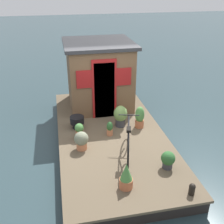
{
  "coord_description": "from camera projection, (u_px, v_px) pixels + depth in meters",
  "views": [
    {
      "loc": [
        -6.33,
        1.27,
        4.19
      ],
      "look_at": [
        -0.2,
        0.0,
        1.06
      ],
      "focal_mm": 43.25,
      "sensor_mm": 36.0,
      "label": 1
    }
  ],
  "objects": [
    {
      "name": "potted_plant_lavender",
      "position": [
        79.0,
        130.0,
        7.07
      ],
      "size": [
        0.24,
        0.24,
        0.43
      ],
      "color": "#B2603D",
      "rests_on": "houseboat_deck"
    },
    {
      "name": "charcoal_grill",
      "position": [
        77.0,
        120.0,
        7.56
      ],
      "size": [
        0.4,
        0.4,
        0.35
      ],
      "color": "black",
      "rests_on": "houseboat_deck"
    },
    {
      "name": "potted_plant_sage",
      "position": [
        81.0,
        140.0,
        6.61
      ],
      "size": [
        0.35,
        0.35,
        0.47
      ],
      "color": "#C6754C",
      "rests_on": "houseboat_deck"
    },
    {
      "name": "houseboat_deck",
      "position": [
        111.0,
        137.0,
        7.56
      ],
      "size": [
        5.92,
        2.86,
        0.36
      ],
      "color": "brown",
      "rests_on": "ground_plane"
    },
    {
      "name": "mooring_bollard",
      "position": [
        192.0,
        189.0,
        5.26
      ],
      "size": [
        0.13,
        0.13,
        0.25
      ],
      "color": "black",
      "rests_on": "houseboat_deck"
    },
    {
      "name": "potted_plant_geranium",
      "position": [
        120.0,
        115.0,
        7.62
      ],
      "size": [
        0.38,
        0.38,
        0.62
      ],
      "color": "#38383D",
      "rests_on": "houseboat_deck"
    },
    {
      "name": "potted_plant_mint",
      "position": [
        168.0,
        160.0,
        5.96
      ],
      "size": [
        0.32,
        0.32,
        0.41
      ],
      "color": "#38383D",
      "rests_on": "houseboat_deck"
    },
    {
      "name": "potted_plant_succulent",
      "position": [
        140.0,
        117.0,
        7.57
      ],
      "size": [
        0.26,
        0.26,
        0.64
      ],
      "color": "#B2603D",
      "rests_on": "houseboat_deck"
    },
    {
      "name": "ground_plane",
      "position": [
        111.0,
        142.0,
        7.64
      ],
      "size": [
        60.0,
        60.0,
        0.0
      ],
      "primitive_type": "plane",
      "color": "#2D4247"
    },
    {
      "name": "potted_plant_ivy",
      "position": [
        110.0,
        128.0,
        7.23
      ],
      "size": [
        0.17,
        0.17,
        0.4
      ],
      "color": "#C6754C",
      "rests_on": "houseboat_deck"
    },
    {
      "name": "potted_plant_basil",
      "position": [
        126.0,
        177.0,
        5.36
      ],
      "size": [
        0.28,
        0.28,
        0.58
      ],
      "color": "#B2603D",
      "rests_on": "houseboat_deck"
    },
    {
      "name": "houseboat_cabin",
      "position": [
        99.0,
        74.0,
        8.63
      ],
      "size": [
        2.08,
        2.12,
        2.09
      ],
      "color": "brown",
      "rests_on": "houseboat_deck"
    },
    {
      "name": "bicycle",
      "position": [
        128.0,
        141.0,
        6.31
      ],
      "size": [
        1.72,
        0.61,
        0.87
      ],
      "color": "black",
      "rests_on": "houseboat_deck"
    }
  ]
}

